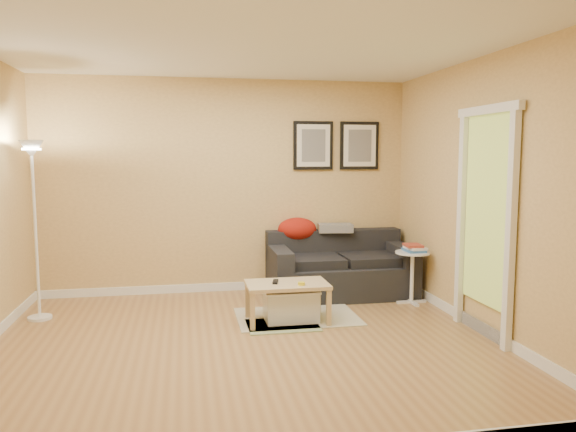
% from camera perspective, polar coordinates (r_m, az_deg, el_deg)
% --- Properties ---
extents(floor, '(4.50, 4.50, 0.00)m').
position_cam_1_polar(floor, '(5.07, -4.45, -13.06)').
color(floor, '#A57A46').
rests_on(floor, ground).
extents(ceiling, '(4.50, 4.50, 0.00)m').
position_cam_1_polar(ceiling, '(4.87, -4.73, 17.15)').
color(ceiling, white).
rests_on(ceiling, wall_back).
extents(wall_back, '(4.50, 0.00, 4.50)m').
position_cam_1_polar(wall_back, '(6.79, -6.37, 3.05)').
color(wall_back, '#DBB570').
rests_on(wall_back, ground).
extents(wall_front, '(4.50, 0.00, 4.50)m').
position_cam_1_polar(wall_front, '(2.83, -0.30, -1.44)').
color(wall_front, '#DBB570').
rests_on(wall_front, ground).
extents(wall_right, '(0.00, 4.00, 4.00)m').
position_cam_1_polar(wall_right, '(5.51, 19.37, 1.99)').
color(wall_right, '#DBB570').
rests_on(wall_right, ground).
extents(baseboard_back, '(4.50, 0.02, 0.10)m').
position_cam_1_polar(baseboard_back, '(6.96, -6.24, -7.27)').
color(baseboard_back, white).
rests_on(baseboard_back, ground).
extents(baseboard_right, '(0.02, 4.00, 0.10)m').
position_cam_1_polar(baseboard_right, '(5.73, 18.82, -10.57)').
color(baseboard_right, white).
rests_on(baseboard_right, ground).
extents(sofa, '(1.70, 0.90, 0.75)m').
position_cam_1_polar(sofa, '(6.68, 5.47, -4.99)').
color(sofa, black).
rests_on(sofa, ground).
extents(red_throw, '(0.48, 0.36, 0.28)m').
position_cam_1_polar(red_throw, '(6.82, 0.96, -1.36)').
color(red_throw, '#AE2410').
rests_on(red_throw, sofa).
extents(plaid_throw, '(0.45, 0.32, 0.10)m').
position_cam_1_polar(plaid_throw, '(6.89, 4.91, -1.23)').
color(plaid_throw, tan).
rests_on(plaid_throw, sofa).
extents(framed_print_left, '(0.50, 0.04, 0.60)m').
position_cam_1_polar(framed_print_left, '(6.92, 2.62, 7.29)').
color(framed_print_left, black).
rests_on(framed_print_left, wall_back).
extents(framed_print_right, '(0.50, 0.04, 0.60)m').
position_cam_1_polar(framed_print_right, '(7.08, 7.39, 7.22)').
color(framed_print_right, black).
rests_on(framed_print_right, wall_back).
extents(area_rug, '(1.25, 0.85, 0.01)m').
position_cam_1_polar(area_rug, '(5.83, 0.95, -10.38)').
color(area_rug, '#C0BB98').
rests_on(area_rug, ground).
extents(green_runner, '(0.70, 0.50, 0.01)m').
position_cam_1_polar(green_runner, '(5.56, -0.55, -11.24)').
color(green_runner, '#668C4C').
rests_on(green_runner, ground).
extents(coffee_table, '(0.92, 0.71, 0.41)m').
position_cam_1_polar(coffee_table, '(5.61, -0.10, -8.95)').
color(coffee_table, tan).
rests_on(coffee_table, ground).
extents(remote_control, '(0.09, 0.17, 0.02)m').
position_cam_1_polar(remote_control, '(5.57, -1.31, -6.81)').
color(remote_control, black).
rests_on(remote_control, coffee_table).
extents(tape_roll, '(0.07, 0.07, 0.03)m').
position_cam_1_polar(tape_roll, '(5.46, 1.40, -7.01)').
color(tape_roll, yellow).
rests_on(tape_roll, coffee_table).
extents(storage_bin, '(0.55, 0.40, 0.34)m').
position_cam_1_polar(storage_bin, '(5.67, 0.29, -9.17)').
color(storage_bin, white).
rests_on(storage_bin, ground).
extents(side_table, '(0.39, 0.39, 0.59)m').
position_cam_1_polar(side_table, '(6.46, 12.70, -6.21)').
color(side_table, white).
rests_on(side_table, ground).
extents(book_stack, '(0.27, 0.31, 0.08)m').
position_cam_1_polar(book_stack, '(6.41, 12.90, -3.22)').
color(book_stack, '#3768A7').
rests_on(book_stack, side_table).
extents(floor_lamp, '(0.24, 0.24, 1.84)m').
position_cam_1_polar(floor_lamp, '(6.15, -24.64, -1.85)').
color(floor_lamp, white).
rests_on(floor_lamp, ground).
extents(doorway, '(0.12, 1.01, 2.13)m').
position_cam_1_polar(doorway, '(5.38, 19.60, -1.06)').
color(doorway, white).
rests_on(doorway, ground).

